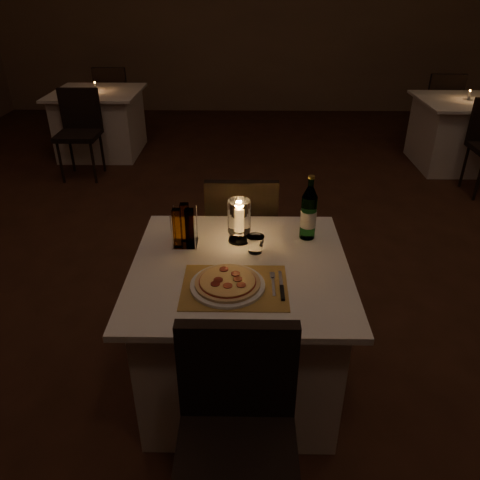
{
  "coord_description": "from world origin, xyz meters",
  "views": [
    {
      "loc": [
        -0.19,
        -2.65,
        1.9
      ],
      "look_at": [
        -0.21,
        -0.81,
        0.86
      ],
      "focal_mm": 35.0,
      "sensor_mm": 36.0,
      "label": 1
    }
  ],
  "objects_px": {
    "pizza": "(228,282)",
    "tumbler": "(255,244)",
    "chair_far": "(242,229)",
    "neighbor_table_left": "(101,123)",
    "chair_near": "(237,422)",
    "plate": "(228,285)",
    "hurricane_candle": "(239,218)",
    "neighbor_table_right": "(460,133)",
    "water_bottle": "(309,213)",
    "main_table": "(240,327)"
  },
  "relations": [
    {
      "from": "chair_near",
      "to": "plate",
      "type": "distance_m",
      "value": 0.57
    },
    {
      "from": "water_bottle",
      "to": "plate",
      "type": "bearing_deg",
      "value": -130.82
    },
    {
      "from": "chair_far",
      "to": "neighbor_table_right",
      "type": "relative_size",
      "value": 0.9
    },
    {
      "from": "main_table",
      "to": "neighbor_table_left",
      "type": "distance_m",
      "value": 4.1
    },
    {
      "from": "chair_near",
      "to": "tumbler",
      "type": "distance_m",
      "value": 0.87
    },
    {
      "from": "chair_near",
      "to": "hurricane_candle",
      "type": "bearing_deg",
      "value": 90.45
    },
    {
      "from": "hurricane_candle",
      "to": "neighbor_table_right",
      "type": "xyz_separation_m",
      "value": [
        2.41,
        3.11,
        -0.49
      ]
    },
    {
      "from": "main_table",
      "to": "hurricane_candle",
      "type": "xyz_separation_m",
      "value": [
        -0.01,
        0.23,
        0.49
      ]
    },
    {
      "from": "plate",
      "to": "water_bottle",
      "type": "bearing_deg",
      "value": 49.18
    },
    {
      "from": "pizza",
      "to": "tumbler",
      "type": "distance_m",
      "value": 0.32
    },
    {
      "from": "chair_near",
      "to": "hurricane_candle",
      "type": "distance_m",
      "value": 0.99
    },
    {
      "from": "neighbor_table_left",
      "to": "neighbor_table_right",
      "type": "height_order",
      "value": "same"
    },
    {
      "from": "chair_far",
      "to": "neighbor_table_left",
      "type": "bearing_deg",
      "value": 119.84
    },
    {
      "from": "neighbor_table_left",
      "to": "neighbor_table_right",
      "type": "distance_m",
      "value": 4.15
    },
    {
      "from": "neighbor_table_right",
      "to": "hurricane_candle",
      "type": "bearing_deg",
      "value": -127.8
    },
    {
      "from": "water_bottle",
      "to": "neighbor_table_right",
      "type": "relative_size",
      "value": 0.33
    },
    {
      "from": "tumbler",
      "to": "neighbor_table_left",
      "type": "distance_m",
      "value": 4.05
    },
    {
      "from": "main_table",
      "to": "neighbor_table_left",
      "type": "height_order",
      "value": "same"
    },
    {
      "from": "neighbor_table_left",
      "to": "neighbor_table_right",
      "type": "bearing_deg",
      "value": -5.26
    },
    {
      "from": "water_bottle",
      "to": "neighbor_table_right",
      "type": "xyz_separation_m",
      "value": [
        2.07,
        3.07,
        -0.5
      ]
    },
    {
      "from": "chair_far",
      "to": "neighbor_table_right",
      "type": "xyz_separation_m",
      "value": [
        2.41,
        2.63,
        -0.18
      ]
    },
    {
      "from": "chair_far",
      "to": "tumbler",
      "type": "relative_size",
      "value": 10.51
    },
    {
      "from": "plate",
      "to": "water_bottle",
      "type": "xyz_separation_m",
      "value": [
        0.39,
        0.45,
        0.12
      ]
    },
    {
      "from": "chair_near",
      "to": "chair_far",
      "type": "bearing_deg",
      "value": 90.0
    },
    {
      "from": "neighbor_table_right",
      "to": "water_bottle",
      "type": "bearing_deg",
      "value": -123.97
    },
    {
      "from": "hurricane_candle",
      "to": "neighbor_table_right",
      "type": "height_order",
      "value": "hurricane_candle"
    },
    {
      "from": "chair_near",
      "to": "chair_far",
      "type": "xyz_separation_m",
      "value": [
        -0.0,
        1.43,
        0.0
      ]
    },
    {
      "from": "chair_near",
      "to": "pizza",
      "type": "xyz_separation_m",
      "value": [
        -0.05,
        0.53,
        0.22
      ]
    },
    {
      "from": "chair_near",
      "to": "hurricane_candle",
      "type": "xyz_separation_m",
      "value": [
        -0.01,
        0.94,
        0.32
      ]
    },
    {
      "from": "hurricane_candle",
      "to": "neighbor_table_left",
      "type": "height_order",
      "value": "hurricane_candle"
    },
    {
      "from": "tumbler",
      "to": "water_bottle",
      "type": "xyz_separation_m",
      "value": [
        0.26,
        0.15,
        0.09
      ]
    },
    {
      "from": "pizza",
      "to": "water_bottle",
      "type": "xyz_separation_m",
      "value": [
        0.39,
        0.45,
        0.11
      ]
    },
    {
      "from": "main_table",
      "to": "chair_near",
      "type": "bearing_deg",
      "value": -90.0
    },
    {
      "from": "plate",
      "to": "hurricane_candle",
      "type": "distance_m",
      "value": 0.43
    },
    {
      "from": "water_bottle",
      "to": "pizza",
      "type": "bearing_deg",
      "value": -130.82
    },
    {
      "from": "plate",
      "to": "chair_far",
      "type": "bearing_deg",
      "value": 86.8
    },
    {
      "from": "chair_near",
      "to": "water_bottle",
      "type": "xyz_separation_m",
      "value": [
        0.34,
        0.98,
        0.32
      ]
    },
    {
      "from": "plate",
      "to": "pizza",
      "type": "bearing_deg",
      "value": 44.72
    },
    {
      "from": "pizza",
      "to": "neighbor_table_right",
      "type": "distance_m",
      "value": 4.31
    },
    {
      "from": "water_bottle",
      "to": "hurricane_candle",
      "type": "height_order",
      "value": "water_bottle"
    },
    {
      "from": "main_table",
      "to": "pizza",
      "type": "bearing_deg",
      "value": -105.5
    },
    {
      "from": "chair_far",
      "to": "water_bottle",
      "type": "xyz_separation_m",
      "value": [
        0.34,
        -0.45,
        0.32
      ]
    },
    {
      "from": "chair_far",
      "to": "neighbor_table_left",
      "type": "distance_m",
      "value": 3.47
    },
    {
      "from": "neighbor_table_right",
      "to": "main_table",
      "type": "bearing_deg",
      "value": -125.78
    },
    {
      "from": "tumbler",
      "to": "chair_near",
      "type": "bearing_deg",
      "value": -94.93
    },
    {
      "from": "chair_far",
      "to": "neighbor_table_right",
      "type": "distance_m",
      "value": 3.57
    },
    {
      "from": "main_table",
      "to": "neighbor_table_right",
      "type": "relative_size",
      "value": 1.0
    },
    {
      "from": "chair_far",
      "to": "water_bottle",
      "type": "bearing_deg",
      "value": -53.0
    },
    {
      "from": "chair_far",
      "to": "neighbor_table_right",
      "type": "height_order",
      "value": "chair_far"
    },
    {
      "from": "pizza",
      "to": "water_bottle",
      "type": "relative_size",
      "value": 0.84
    }
  ]
}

